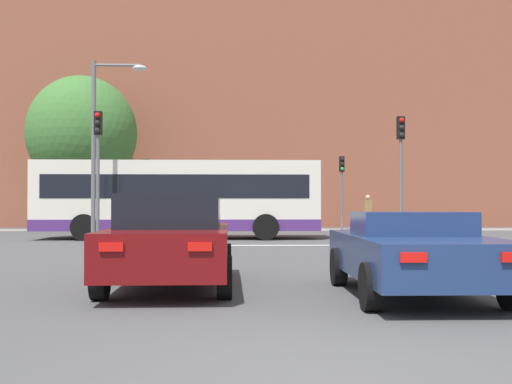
# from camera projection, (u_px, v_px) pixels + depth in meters

# --- Properties ---
(ground_plane) EXTENTS (400.00, 400.00, 0.00)m
(ground_plane) POSITION_uv_depth(u_px,v_px,m) (322.00, 376.00, 5.21)
(ground_plane) COLOR #474749
(stop_line_strip) EXTENTS (7.83, 0.30, 0.01)m
(stop_line_strip) POSITION_uv_depth(u_px,v_px,m) (255.00, 245.00, 21.34)
(stop_line_strip) COLOR silver
(stop_line_strip) RESTS_ON ground_plane
(far_pavement) EXTENTS (68.70, 2.50, 0.01)m
(far_pavement) POSITION_uv_depth(u_px,v_px,m) (247.00, 230.00, 33.71)
(far_pavement) COLOR gray
(far_pavement) RESTS_ON ground_plane
(brick_civic_building) EXTENTS (39.09, 12.83, 23.02)m
(brick_civic_building) POSITION_uv_depth(u_px,v_px,m) (272.00, 100.00, 43.66)
(brick_civic_building) COLOR brown
(brick_civic_building) RESTS_ON ground_plane
(car_saloon_left) EXTENTS (2.06, 4.61, 1.56)m
(car_saloon_left) POSITION_uv_depth(u_px,v_px,m) (171.00, 240.00, 10.74)
(car_saloon_left) COLOR #600C0F
(car_saloon_left) RESTS_ON ground_plane
(car_roadster_right) EXTENTS (2.10, 4.31, 1.28)m
(car_roadster_right) POSITION_uv_depth(u_px,v_px,m) (414.00, 252.00, 9.70)
(car_roadster_right) COLOR navy
(car_roadster_right) RESTS_ON ground_plane
(bus_crossing_lead) EXTENTS (11.03, 2.72, 3.04)m
(bus_crossing_lead) POSITION_uv_depth(u_px,v_px,m) (178.00, 197.00, 25.37)
(bus_crossing_lead) COLOR silver
(bus_crossing_lead) RESTS_ON ground_plane
(traffic_light_far_right) EXTENTS (0.26, 0.31, 3.85)m
(traffic_light_far_right) POSITION_uv_depth(u_px,v_px,m) (342.00, 180.00, 33.36)
(traffic_light_far_right) COLOR slate
(traffic_light_far_right) RESTS_ON ground_plane
(traffic_light_near_left) EXTENTS (0.26, 0.31, 4.53)m
(traffic_light_near_left) POSITION_uv_depth(u_px,v_px,m) (98.00, 156.00, 21.76)
(traffic_light_near_left) COLOR slate
(traffic_light_near_left) RESTS_ON ground_plane
(traffic_light_far_left) EXTENTS (0.26, 0.31, 3.68)m
(traffic_light_far_left) POSITION_uv_depth(u_px,v_px,m) (146.00, 182.00, 33.05)
(traffic_light_far_left) COLOR slate
(traffic_light_far_left) RESTS_ON ground_plane
(traffic_light_near_right) EXTENTS (0.26, 0.31, 4.46)m
(traffic_light_near_right) POSITION_uv_depth(u_px,v_px,m) (401.00, 158.00, 22.48)
(traffic_light_near_right) COLOR slate
(traffic_light_near_right) RESTS_ON ground_plane
(street_lamp_junction) EXTENTS (1.97, 0.36, 6.51)m
(street_lamp_junction) POSITION_uv_depth(u_px,v_px,m) (103.00, 130.00, 22.93)
(street_lamp_junction) COLOR slate
(street_lamp_junction) RESTS_ON ground_plane
(pedestrian_waiting) EXTENTS (0.41, 0.24, 1.62)m
(pedestrian_waiting) POSITION_uv_depth(u_px,v_px,m) (157.00, 212.00, 33.26)
(pedestrian_waiting) COLOR #333851
(pedestrian_waiting) RESTS_ON ground_plane
(pedestrian_walking_east) EXTENTS (0.44, 0.44, 1.61)m
(pedestrian_walking_east) POSITION_uv_depth(u_px,v_px,m) (278.00, 212.00, 33.12)
(pedestrian_walking_east) COLOR black
(pedestrian_walking_east) RESTS_ON ground_plane
(pedestrian_walking_west) EXTENTS (0.44, 0.30, 1.85)m
(pedestrian_walking_west) POSITION_uv_depth(u_px,v_px,m) (368.00, 209.00, 34.15)
(pedestrian_walking_west) COLOR brown
(pedestrian_walking_west) RESTS_ON ground_plane
(tree_by_building) EXTENTS (5.77, 5.77, 8.13)m
(tree_by_building) POSITION_uv_depth(u_px,v_px,m) (82.00, 133.00, 33.85)
(tree_by_building) COLOR #4C3823
(tree_by_building) RESTS_ON ground_plane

